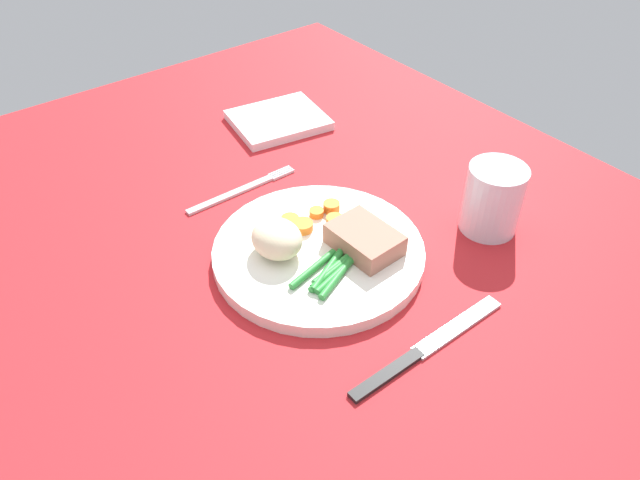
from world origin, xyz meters
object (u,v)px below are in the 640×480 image
at_px(dinner_plate, 320,252).
at_px(water_glass, 492,203).
at_px(napkin, 278,120).
at_px(meat_portion, 365,239).
at_px(knife, 425,349).
at_px(fork, 242,190).

relative_size(dinner_plate, water_glass, 2.86).
bearing_deg(napkin, meat_portion, -17.54).
height_order(meat_portion, napkin, meat_portion).
relative_size(water_glass, napkin, 0.63).
height_order(knife, napkin, napkin).
distance_m(dinner_plate, water_glass, 0.22).
bearing_deg(knife, dinner_plate, 178.49).
xyz_separation_m(meat_portion, napkin, (-0.32, 0.10, -0.02)).
height_order(meat_portion, fork, meat_portion).
height_order(meat_portion, water_glass, water_glass).
height_order(fork, napkin, napkin).
bearing_deg(fork, napkin, 132.55).
bearing_deg(fork, water_glass, 41.72).
height_order(dinner_plate, water_glass, water_glass).
bearing_deg(knife, meat_portion, 163.00).
bearing_deg(meat_portion, napkin, 162.46).
relative_size(fork, knife, 0.81).
relative_size(meat_portion, knife, 0.39).
bearing_deg(knife, fork, 179.37).
xyz_separation_m(meat_portion, knife, (0.14, -0.04, -0.03)).
height_order(fork, water_glass, water_glass).
bearing_deg(fork, knife, 3.11).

